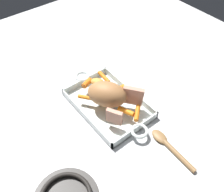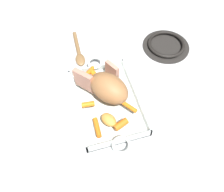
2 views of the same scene
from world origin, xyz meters
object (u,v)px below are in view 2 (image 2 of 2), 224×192
object	(u,v)px
roasting_dish	(107,102)
baby_carrot_southwest	(121,124)
roast_slice_thick	(84,80)
baby_carrot_center_right	(88,73)
serving_spoon	(79,52)
baby_carrot_short	(97,78)
pork_roast	(109,88)
roast_slice_outer	(112,70)
potato_halved	(109,120)
stove_burner_rear	(166,45)
baby_carrot_northeast	(129,107)
baby_carrot_northwest	(88,104)
baby_carrot_long	(97,128)

from	to	relation	value
roasting_dish	baby_carrot_southwest	xyz separation A→B (m)	(-0.12, -0.02, 0.04)
roast_slice_thick	baby_carrot_center_right	distance (m)	0.07
serving_spoon	baby_carrot_short	bearing A→B (deg)	13.89
pork_roast	baby_carrot_southwest	distance (m)	0.14
baby_carrot_southwest	serving_spoon	size ratio (longest dim) A/B	0.25
roast_slice_outer	potato_halved	bearing A→B (deg)	161.04
stove_burner_rear	pork_roast	bearing A→B (deg)	122.95
roasting_dish	stove_burner_rear	distance (m)	0.40
potato_halved	roast_slice_thick	bearing A→B (deg)	15.90
pork_roast	baby_carrot_northeast	bearing A→B (deg)	-141.75
baby_carrot_northwest	stove_burner_rear	bearing A→B (deg)	-60.39
baby_carrot_southwest	potato_halved	size ratio (longest dim) A/B	0.84
pork_roast	baby_carrot_long	xyz separation A→B (m)	(-0.12, 0.07, -0.04)
roasting_dish	roast_slice_thick	distance (m)	0.12
baby_carrot_northeast	baby_carrot_short	xyz separation A→B (m)	(0.16, 0.08, 0.00)
baby_carrot_northeast	baby_carrot_southwest	world-z (taller)	baby_carrot_southwest
potato_halved	serving_spoon	xyz separation A→B (m)	(0.38, 0.03, -0.04)
baby_carrot_long	stove_burner_rear	distance (m)	0.51
pork_roast	stove_burner_rear	bearing A→B (deg)	-57.05
roast_slice_outer	serving_spoon	distance (m)	0.22
roast_slice_outer	serving_spoon	size ratio (longest dim) A/B	0.30
baby_carrot_northeast	baby_carrot_center_right	distance (m)	0.22
baby_carrot_center_right	serving_spoon	bearing A→B (deg)	3.69
roast_slice_thick	baby_carrot_short	distance (m)	0.07
baby_carrot_northeast	serving_spoon	xyz separation A→B (m)	(0.34, 0.12, -0.04)
baby_carrot_northeast	baby_carrot_long	world-z (taller)	baby_carrot_long
baby_carrot_northeast	baby_carrot_long	bearing A→B (deg)	110.72
baby_carrot_short	serving_spoon	world-z (taller)	baby_carrot_short
baby_carrot_southwest	baby_carrot_short	xyz separation A→B (m)	(0.22, 0.03, -0.00)
stove_burner_rear	serving_spoon	distance (m)	0.39
roast_slice_outer	serving_spoon	xyz separation A→B (m)	(0.18, 0.10, -0.06)
potato_halved	stove_burner_rear	size ratio (longest dim) A/B	0.29
stove_burner_rear	roast_slice_outer	bearing A→B (deg)	112.56
pork_roast	baby_carrot_center_right	xyz separation A→B (m)	(0.12, 0.05, -0.04)
roast_slice_outer	roast_slice_thick	world-z (taller)	roast_slice_thick
baby_carrot_center_right	stove_burner_rear	bearing A→B (deg)	-76.32
baby_carrot_long	baby_carrot_center_right	xyz separation A→B (m)	(0.24, -0.02, 0.00)
baby_carrot_northeast	baby_carrot_southwest	xyz separation A→B (m)	(-0.06, 0.05, 0.00)
potato_halved	baby_carrot_southwest	bearing A→B (deg)	-127.00
pork_roast	roast_slice_outer	bearing A→B (deg)	-22.37
roasting_dish	baby_carrot_southwest	size ratio (longest dim) A/B	8.71
baby_carrot_northeast	baby_carrot_center_right	size ratio (longest dim) A/B	0.90
baby_carrot_northeast	baby_carrot_southwest	distance (m)	0.08
baby_carrot_northwest	baby_carrot_center_right	bearing A→B (deg)	-12.63
baby_carrot_southwest	stove_burner_rear	size ratio (longest dim) A/B	0.24
roast_slice_outer	baby_carrot_northwest	size ratio (longest dim) A/B	1.34
roast_slice_thick	baby_carrot_northwest	world-z (taller)	roast_slice_thick
roasting_dish	pork_roast	bearing A→B (deg)	-52.67
roasting_dish	roast_slice_outer	world-z (taller)	roast_slice_outer
roasting_dish	baby_carrot_short	size ratio (longest dim) A/B	6.69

